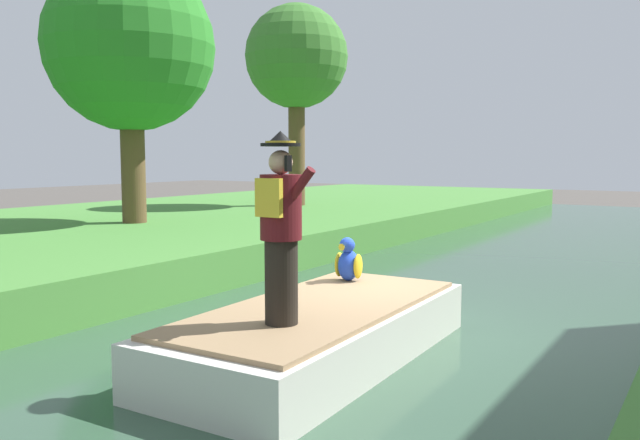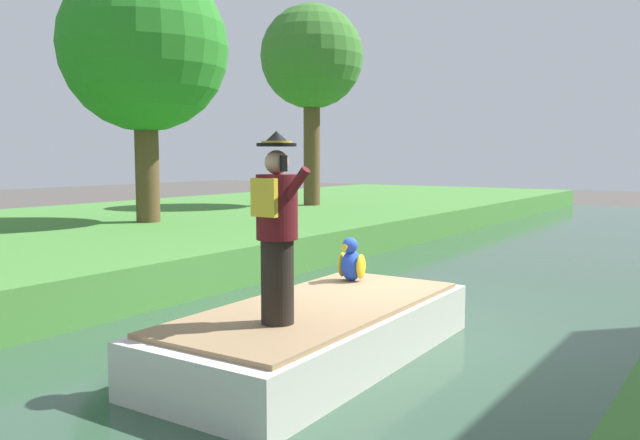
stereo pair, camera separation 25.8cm
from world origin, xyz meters
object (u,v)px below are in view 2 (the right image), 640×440
person_pirate (277,228)px  parrot_plush (351,262)px  boat (319,332)px  tree_tall (312,59)px  tree_slender (144,49)px

person_pirate → parrot_plush: 2.40m
boat → tree_tall: 14.41m
parrot_plush → tree_slender: size_ratio=0.10×
boat → parrot_plush: parrot_plush is taller
boat → person_pirate: person_pirate is taller
boat → tree_tall: size_ratio=0.68×
boat → person_pirate: (0.13, -0.89, 1.23)m
tree_slender → tree_tall: tree_tall is taller
boat → person_pirate: 1.53m
person_pirate → tree_slender: (-8.12, 5.40, 3.16)m
boat → tree_slender: bearing=150.5°
person_pirate → parrot_plush: bearing=99.3°
tree_tall → parrot_plush: bearing=-52.5°
boat → tree_tall: (-7.85, 11.03, 4.94)m
boat → parrot_plush: 1.51m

